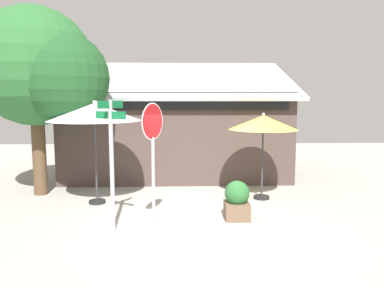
% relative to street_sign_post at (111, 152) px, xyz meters
% --- Properties ---
extents(ground_plane, '(28.00, 28.00, 0.10)m').
position_rel_street_sign_post_xyz_m(ground_plane, '(1.96, 0.98, -1.76)').
color(ground_plane, '#9E9B93').
extents(cafe_building, '(8.17, 4.54, 4.25)m').
position_rel_street_sign_post_xyz_m(cafe_building, '(1.33, 5.94, -0.11)').
color(cafe_building, '#473833').
rests_on(cafe_building, ground).
extents(street_sign_post, '(0.70, 0.75, 2.81)m').
position_rel_street_sign_post_xyz_m(street_sign_post, '(0.00, 0.00, 0.00)').
color(street_sign_post, '#A8AAB2').
rests_on(street_sign_post, ground).
extents(stop_sign, '(0.40, 0.69, 2.75)m').
position_rel_street_sign_post_xyz_m(stop_sign, '(0.87, 0.04, 0.21)').
color(stop_sign, '#A8AAB2').
rests_on(stop_sign, ground).
extents(patio_umbrella_ivory_left, '(2.46, 2.46, 2.78)m').
position_rel_street_sign_post_xyz_m(patio_umbrella_ivory_left, '(-0.81, 2.11, 0.74)').
color(patio_umbrella_ivory_left, black).
rests_on(patio_umbrella_ivory_left, ground).
extents(patio_umbrella_mustard_center, '(1.91, 1.91, 2.43)m').
position_rel_street_sign_post_xyz_m(patio_umbrella_mustard_center, '(3.75, 2.43, 0.42)').
color(patio_umbrella_mustard_center, black).
rests_on(patio_umbrella_mustard_center, ground).
extents(shade_tree, '(3.87, 3.37, 5.41)m').
position_rel_street_sign_post_xyz_m(shade_tree, '(-2.41, 3.00, 1.89)').
color(shade_tree, brown).
rests_on(shade_tree, ground).
extents(sidewalk_planter, '(0.58, 0.58, 0.91)m').
position_rel_street_sign_post_xyz_m(sidewalk_planter, '(2.78, 0.68, -1.26)').
color(sidewalk_planter, brown).
rests_on(sidewalk_planter, ground).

